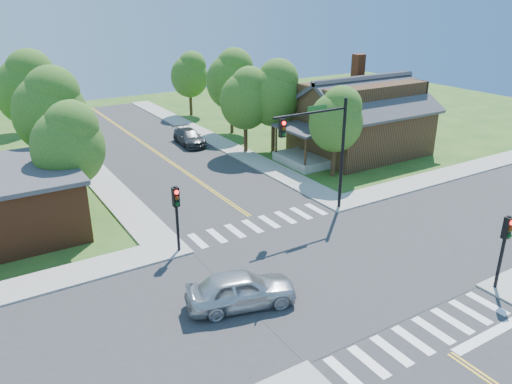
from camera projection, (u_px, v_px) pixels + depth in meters
ground at (326, 269)px, 25.22m from camera, size 100.00×100.00×0.00m
road_ns at (326, 269)px, 25.21m from camera, size 10.00×90.00×0.04m
road_ew at (326, 269)px, 25.21m from camera, size 90.00×10.00×0.04m
intersection_patch at (326, 269)px, 25.22m from camera, size 10.20×10.20×0.06m
sidewalk_ne at (351, 146)px, 45.42m from camera, size 40.00×40.00×0.14m
crosswalk_north at (261, 224)px, 30.10m from camera, size 8.85×2.00×0.01m
crosswalk_south at (423, 335)px, 20.31m from camera, size 8.85×2.00×0.01m
centerline at (326, 269)px, 25.20m from camera, size 0.30×90.00×0.01m
stop_bar at (492, 334)px, 20.44m from camera, size 4.60×0.45×0.09m
signal_mast_ne at (322, 140)px, 29.75m from camera, size 5.30×0.42×7.20m
signal_pole_se at (505, 239)px, 22.53m from camera, size 0.34×0.42×3.80m
signal_pole_nw at (176, 207)px, 25.91m from camera, size 0.34×0.42×3.80m
house_ne at (360, 115)px, 42.61m from camera, size 13.05×8.80×7.11m
tree_e_a at (337, 118)px, 36.51m from camera, size 4.05×3.85×6.88m
tree_e_b at (275, 91)px, 42.26m from camera, size 4.72×4.49×8.03m
tree_e_c at (232, 78)px, 48.06m from camera, size 4.87×4.62×8.28m
tree_e_d at (190, 74)px, 55.59m from camera, size 4.20×3.99×7.14m
tree_w_a at (69, 142)px, 29.50m from camera, size 4.30×4.09×7.32m
tree_w_b at (51, 108)px, 34.49m from camera, size 5.04×4.78×8.56m
tree_w_c at (29, 87)px, 40.99m from camera, size 5.25×4.99×8.93m
tree_w_d at (16, 89)px, 48.66m from camera, size 3.86×3.67×6.57m
tree_house at (246, 97)px, 41.96m from camera, size 4.38×4.16×7.45m
tree_bldg at (62, 129)px, 34.21m from camera, size 3.91×3.71×6.65m
car_silver at (241, 290)px, 21.97m from camera, size 4.42×5.87×1.66m
car_dgrey at (189, 138)px, 45.72m from camera, size 2.70×5.08×1.38m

